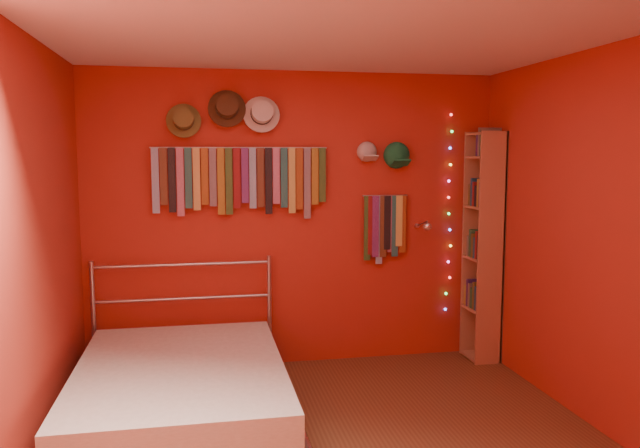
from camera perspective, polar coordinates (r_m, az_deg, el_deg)
back_wall at (r=5.33m, az=-2.25°, el=0.39°), size 3.50×0.02×2.50m
right_wall at (r=4.35m, az=25.02°, el=-1.56°), size 0.02×3.50×2.50m
left_wall at (r=3.66m, az=-25.92°, el=-3.02°), size 0.02×3.50×2.50m
ceiling at (r=3.64m, az=2.00°, el=17.36°), size 3.50×3.50×0.02m
tie_rack at (r=5.19m, az=-7.24°, el=4.26°), size 1.45×0.03×0.60m
small_tie_rack at (r=5.44m, az=5.93°, el=-0.06°), size 0.40×0.03×0.60m
fedora_olive at (r=5.15m, az=-12.37°, el=9.32°), size 0.28×0.15×0.27m
fedora_brown at (r=5.16m, az=-8.49°, el=10.52°), size 0.31×0.17×0.30m
fedora_white at (r=5.17m, az=-5.34°, el=10.06°), size 0.30×0.16×0.30m
cap_white at (r=5.37m, az=4.31°, el=6.60°), size 0.18×0.22×0.18m
cap_green at (r=5.44m, az=7.02°, el=6.24°), size 0.20×0.26×0.20m
fairy_lights at (r=5.66m, az=11.73°, el=0.93°), size 0.06×0.02×1.76m
reading_lamp at (r=5.37m, az=9.65°, el=-0.20°), size 0.07×0.31×0.09m
bookshelf at (r=5.64m, az=15.01°, el=-1.87°), size 0.25×0.34×2.00m
bed at (r=4.43m, az=-12.59°, el=-14.72°), size 1.45×1.99×0.96m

